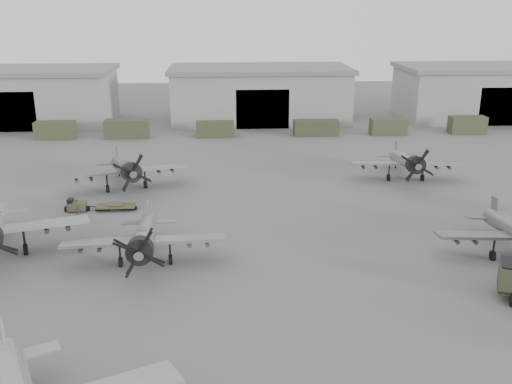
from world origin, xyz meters
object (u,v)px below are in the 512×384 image
at_px(aircraft_far_1, 407,161).
at_px(ground_crew, 78,207).
at_px(aircraft_mid_1, 144,238).
at_px(aircraft_far_0, 126,169).
at_px(tug_trailer, 92,206).

relative_size(aircraft_far_1, ground_crew, 6.53).
distance_m(aircraft_far_1, ground_crew, 34.17).
height_order(aircraft_mid_1, ground_crew, aircraft_mid_1).
distance_m(aircraft_mid_1, aircraft_far_0, 18.56).
relative_size(aircraft_mid_1, aircraft_far_1, 0.99).
bearing_deg(aircraft_mid_1, aircraft_far_0, 99.49).
bearing_deg(tug_trailer, aircraft_far_0, 68.38).
height_order(tug_trailer, ground_crew, ground_crew).
relative_size(tug_trailer, ground_crew, 3.31).
height_order(aircraft_far_0, tug_trailer, aircraft_far_0).
distance_m(tug_trailer, ground_crew, 1.82).
bearing_deg(ground_crew, aircraft_far_0, -40.82).
xyz_separation_m(aircraft_far_0, aircraft_far_1, (29.73, 1.45, -0.12)).
distance_m(aircraft_far_0, ground_crew, 8.29).
xyz_separation_m(aircraft_far_1, tug_trailer, (-32.04, -7.45, -1.74)).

